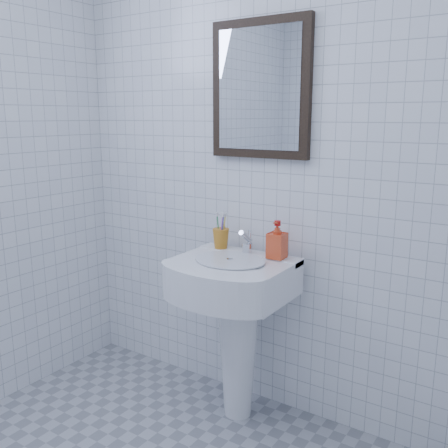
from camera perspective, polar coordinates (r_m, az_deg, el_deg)
The scene contains 6 objects.
wall_back at distance 2.37m, azimuth 4.67°, elevation 7.80°, with size 2.20×0.02×2.50m, color white.
washbasin at distance 2.36m, azimuth 1.36°, elevation -9.94°, with size 0.52×0.38×0.81m.
faucet at distance 2.34m, azimuth 2.64°, elevation -2.24°, with size 0.05×0.11×0.12m.
toothbrush_cup at distance 2.43m, azimuth -0.36°, elevation -1.66°, with size 0.08×0.08×0.10m, color orange, non-canonical shape.
soap_dispenser at distance 2.27m, azimuth 6.09°, elevation -1.78°, with size 0.08×0.08×0.17m, color red.
wall_mirror at distance 2.36m, azimuth 4.13°, elevation 15.09°, with size 0.50×0.04×0.62m.
Camera 1 is at (1.14, -0.87, 1.43)m, focal length 40.00 mm.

